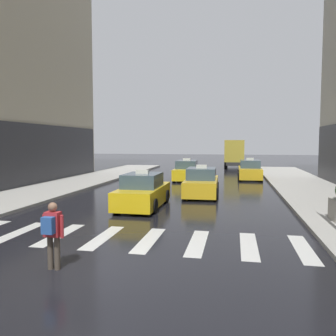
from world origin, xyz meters
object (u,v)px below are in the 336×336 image
(taxi_fourth, at_px, (250,171))
(pedestrian_with_backpack, at_px, (52,231))
(taxi_second, at_px, (202,183))
(taxi_third, at_px, (187,171))
(box_truck, at_px, (234,153))
(taxi_lead, at_px, (143,192))

(taxi_fourth, relative_size, pedestrian_with_backpack, 2.76)
(taxi_second, distance_m, taxi_third, 8.06)
(taxi_second, bearing_deg, taxi_fourth, 71.79)
(taxi_second, bearing_deg, box_truck, 85.33)
(taxi_fourth, height_order, box_truck, box_truck)
(taxi_lead, height_order, taxi_fourth, same)
(taxi_fourth, relative_size, box_truck, 0.60)
(taxi_lead, height_order, box_truck, box_truck)
(pedestrian_with_backpack, bearing_deg, taxi_lead, 89.83)
(taxi_third, height_order, taxi_fourth, same)
(box_truck, bearing_deg, pedestrian_with_backpack, -97.03)
(taxi_lead, xyz_separation_m, taxi_fourth, (5.54, 13.56, 0.00))
(taxi_third, xyz_separation_m, box_truck, (3.79, 14.60, 1.13))
(pedestrian_with_backpack, bearing_deg, taxi_second, 78.66)
(taxi_second, distance_m, taxi_fourth, 10.03)
(taxi_fourth, bearing_deg, taxi_second, -108.21)
(taxi_second, height_order, pedestrian_with_backpack, taxi_second)
(taxi_lead, height_order, taxi_second, same)
(taxi_third, relative_size, pedestrian_with_backpack, 2.77)
(taxi_second, height_order, box_truck, box_truck)
(taxi_lead, bearing_deg, taxi_second, 59.18)
(taxi_fourth, xyz_separation_m, pedestrian_with_backpack, (-5.56, -21.65, 0.25))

